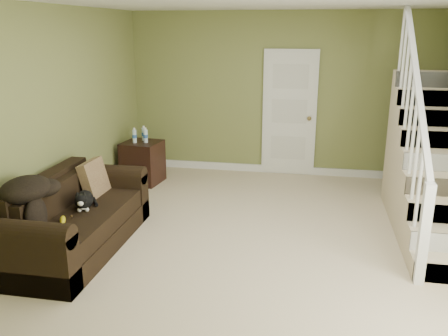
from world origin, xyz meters
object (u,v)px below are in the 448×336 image
at_px(cat, 83,200).
at_px(sofa, 74,221).
at_px(banana, 63,220).
at_px(side_table, 143,162).

bearing_deg(cat, sofa, -162.43).
bearing_deg(cat, banana, -111.89).
xyz_separation_m(side_table, cat, (0.17, -2.28, 0.21)).
bearing_deg(banana, sofa, 74.12).
xyz_separation_m(sofa, cat, (0.09, 0.07, 0.23)).
height_order(sofa, cat, sofa).
distance_m(side_table, cat, 2.29).
bearing_deg(side_table, cat, -85.82).
distance_m(sofa, cat, 0.25).
bearing_deg(banana, side_table, 65.87).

